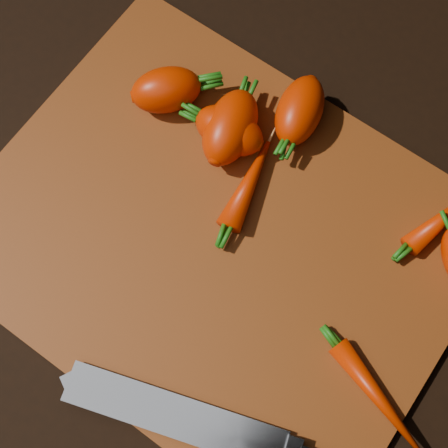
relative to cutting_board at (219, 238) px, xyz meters
The scene contains 10 objects.
ground 0.01m from the cutting_board, ahead, with size 2.00×2.00×0.01m, color black.
cutting_board is the anchor object (origin of this frame).
carrot_0 0.17m from the cutting_board, 145.01° to the left, with size 0.08×0.05×0.05m, color red.
carrot_1 0.16m from the cutting_board, 92.27° to the left, with size 0.08×0.05×0.05m, color red.
carrot_2 0.12m from the cutting_board, 118.98° to the left, with size 0.09×0.05×0.05m, color red.
carrot_3 0.11m from the cutting_board, 119.47° to the left, with size 0.08×0.05×0.05m, color red.
carrot_5 0.24m from the cutting_board, 40.12° to the left, with size 0.11×0.02×0.02m, color red.
carrot_6 0.23m from the cutting_board, 11.70° to the right, with size 0.13×0.02×0.02m, color red.
carrot_7 0.07m from the cutting_board, 94.86° to the left, with size 0.10×0.03×0.03m, color red.
knife 0.19m from the cutting_board, 61.05° to the right, with size 0.34×0.14×0.02m.
Camera 1 is at (0.11, -0.15, 0.64)m, focal length 50.00 mm.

